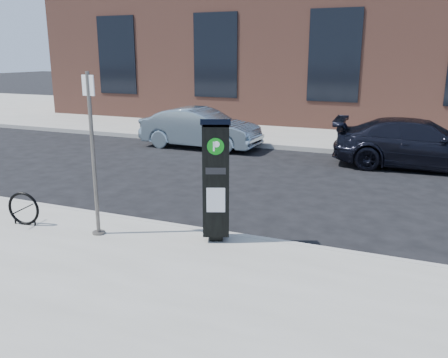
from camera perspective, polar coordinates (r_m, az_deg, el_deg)
The scene contains 10 objects.
ground at distance 8.36m, azimuth -2.92°, elevation -6.88°, with size 120.00×120.00×0.00m, color black.
sidewalk_far at distance 21.46m, azimuth 13.62°, elevation 6.39°, with size 60.00×12.00×0.15m, color gray.
curb_near at distance 8.31m, azimuth -2.99°, elevation -6.44°, with size 60.00×0.12×0.16m, color #9E9B93.
curb_far at distance 15.67m, azimuth 9.93°, elevation 3.56°, with size 60.00×0.12×0.16m, color #9E9B93.
building at distance 24.24m, azimuth 15.48°, elevation 16.87°, with size 28.00×10.05×8.25m.
parking_kiosk at distance 7.50m, azimuth -0.96°, elevation 0.02°, with size 0.58×0.55×2.00m.
sign_pole at distance 7.96m, azimuth -15.45°, elevation 2.62°, with size 0.24×0.21×2.68m.
bike_rack at distance 9.08m, azimuth -22.96°, elevation -3.31°, with size 0.61×0.15×0.61m.
car_silver at distance 15.97m, azimuth -2.84°, elevation 6.13°, with size 1.41×4.04×1.33m, color gray.
car_dark at distance 14.15m, azimuth 22.49°, elevation 3.91°, with size 1.89×4.66×1.35m, color black.
Camera 1 is at (3.41, -6.98, 3.10)m, focal length 38.00 mm.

